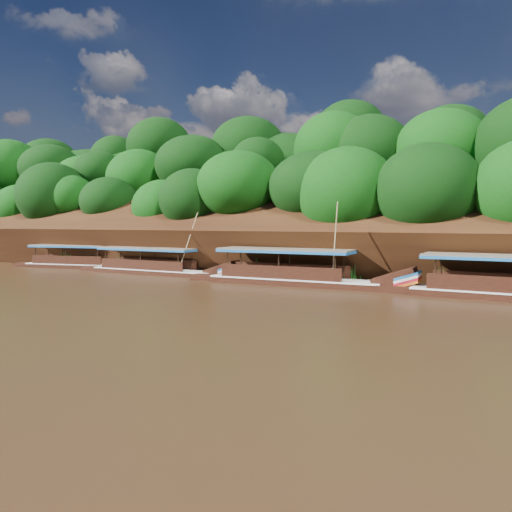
% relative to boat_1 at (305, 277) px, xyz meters
% --- Properties ---
extents(ground, '(160.00, 160.00, 0.00)m').
position_rel_boat_1_xyz_m(ground, '(0.95, -7.24, -0.57)').
color(ground, black).
rests_on(ground, ground).
extents(riverbank, '(120.00, 30.06, 19.40)m').
position_rel_boat_1_xyz_m(riverbank, '(0.94, 15.49, 1.31)').
color(riverbank, black).
rests_on(riverbank, ground).
extents(boat_1, '(14.78, 3.07, 6.22)m').
position_rel_boat_1_xyz_m(boat_1, '(0.00, 0.00, 0.00)').
color(boat_1, black).
rests_on(boat_1, ground).
extents(boat_2, '(14.33, 2.39, 5.62)m').
position_rel_boat_1_xyz_m(boat_2, '(-13.44, 0.92, -0.07)').
color(boat_2, black).
rests_on(boat_2, ground).
extents(boat_3, '(12.55, 4.44, 2.64)m').
position_rel_boat_1_xyz_m(boat_3, '(-23.77, 1.95, -0.07)').
color(boat_3, black).
rests_on(boat_3, ground).
extents(reeds, '(48.40, 2.37, 2.01)m').
position_rel_boat_1_xyz_m(reeds, '(-2.13, 2.20, 0.30)').
color(reeds, '#1F6619').
rests_on(reeds, ground).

